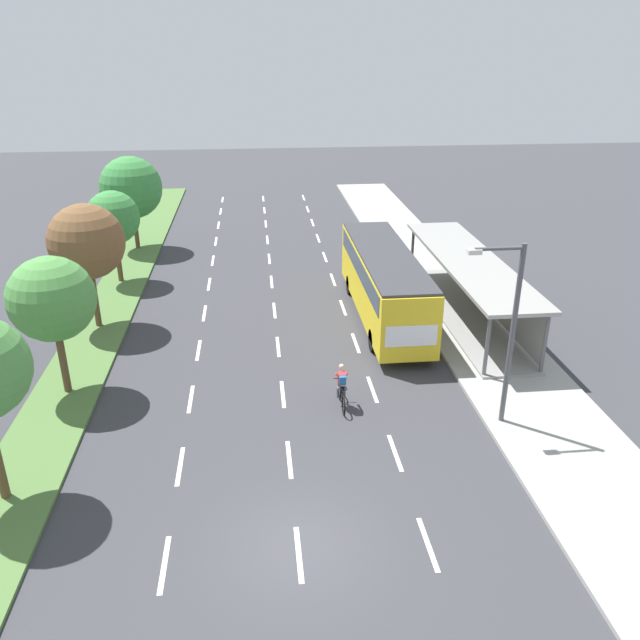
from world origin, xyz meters
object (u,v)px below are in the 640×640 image
object	(u,v)px
median_tree_third	(86,242)
streetlight	(509,324)
median_tree_second	(52,299)
bus_shelter	(473,282)
cyclist	(342,388)
median_tree_fifth	(131,188)
median_tree_fourth	(113,218)
bus	(384,278)

from	to	relation	value
median_tree_third	streetlight	bearing A→B (deg)	-32.38
median_tree_second	bus_shelter	bearing A→B (deg)	17.37
cyclist	median_tree_fifth	world-z (taller)	median_tree_fifth
median_tree_fourth	streetlight	xyz separation A→B (m)	(15.85, -16.20, 0.17)
median_tree_second	median_tree_third	world-z (taller)	median_tree_third
median_tree_fifth	bus_shelter	bearing A→B (deg)	-35.98
median_tree_fifth	median_tree_second	bearing A→B (deg)	-89.28
median_tree_second	median_tree_fifth	size ratio (longest dim) A/B	0.91
median_tree_second	median_tree_fourth	world-z (taller)	median_tree_second
bus_shelter	streetlight	xyz separation A→B (m)	(-2.11, -9.35, 2.02)
bus_shelter	median_tree_fourth	distance (m)	19.32
median_tree_third	bus	bearing A→B (deg)	-1.24
median_tree_fifth	streetlight	xyz separation A→B (m)	(15.87, -22.41, -0.16)
bus	median_tree_fifth	bearing A→B (deg)	137.17
bus_shelter	median_tree_second	distance (m)	18.71
streetlight	bus_shelter	bearing A→B (deg)	77.27
median_tree_second	median_tree_third	distance (m)	6.21
cyclist	median_tree_second	distance (m)	11.00
median_tree_fourth	streetlight	size ratio (longest dim) A/B	0.78
bus	median_tree_second	xyz separation A→B (m)	(-13.47, -5.91, 1.84)
bus	cyclist	size ratio (longest dim) A/B	6.20
median_tree_second	median_tree_fourth	xyz separation A→B (m)	(-0.21, 12.41, -0.18)
bus	median_tree_fourth	bearing A→B (deg)	154.59
median_tree_second	cyclist	bearing A→B (deg)	-11.21
bus	median_tree_second	world-z (taller)	median_tree_second
cyclist	streetlight	distance (m)	6.37
streetlight	median_tree_third	bearing A→B (deg)	147.62
bus_shelter	streetlight	bearing A→B (deg)	-102.73
streetlight	median_tree_fourth	bearing A→B (deg)	134.37
bus	median_tree_fifth	distance (m)	18.79
cyclist	bus	bearing A→B (deg)	68.59
median_tree_second	median_tree_fifth	distance (m)	18.61
bus	cyclist	xyz separation A→B (m)	(-3.12, -7.96, -1.28)
median_tree_third	median_tree_fifth	size ratio (longest dim) A/B	0.99
median_tree_second	bus	bearing A→B (deg)	23.68
cyclist	median_tree_second	size ratio (longest dim) A/B	0.34
bus	median_tree_fifth	size ratio (longest dim) A/B	1.92
cyclist	median_tree_fourth	size ratio (longest dim) A/B	0.36
median_tree_fourth	median_tree_third	bearing A→B (deg)	-89.29
median_tree_fourth	streetlight	bearing A→B (deg)	-45.63
median_tree_second	median_tree_fourth	distance (m)	12.41
median_tree_third	median_tree_fourth	distance (m)	6.22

